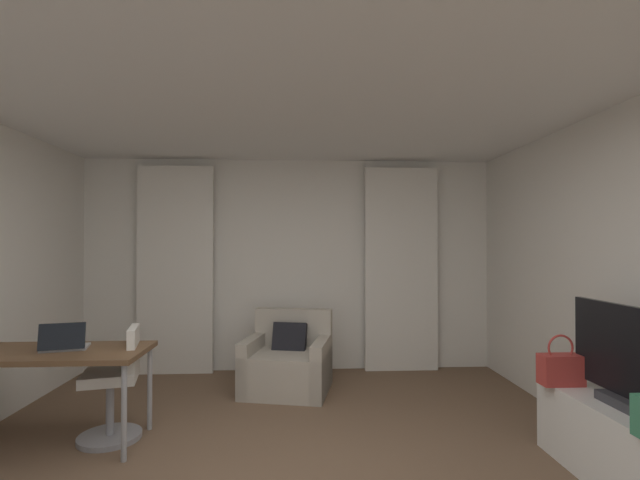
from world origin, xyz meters
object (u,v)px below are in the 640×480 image
at_px(tv_console, 629,449).
at_px(handbag_primary, 561,368).
at_px(armchair, 288,364).
at_px(desk, 56,358).
at_px(desk_chair, 116,389).
at_px(tv_flatscreen, 628,360).
at_px(laptop, 64,344).

relative_size(tv_console, handbag_primary, 3.50).
relative_size(armchair, desk, 0.75).
height_order(desk_chair, handbag_primary, handbag_primary).
bearing_deg(handbag_primary, tv_flatscreen, -71.49).
bearing_deg(tv_flatscreen, handbag_primary, 108.51).
xyz_separation_m(tv_flatscreen, handbag_primary, (-0.16, 0.46, -0.18)).
xyz_separation_m(armchair, handbag_primary, (2.03, -1.57, 0.35)).
relative_size(armchair, tv_flatscreen, 1.00).
relative_size(laptop, tv_flatscreen, 0.37).
xyz_separation_m(armchair, laptop, (-1.70, -1.20, 0.49)).
height_order(desk, laptop, laptop).
bearing_deg(tv_console, laptop, 167.91).
bearing_deg(tv_flatscreen, desk_chair, 165.39).
height_order(desk_chair, laptop, laptop).
relative_size(armchair, desk_chair, 1.14).
height_order(armchair, desk_chair, desk_chair).
distance_m(armchair, handbag_primary, 2.59).
xyz_separation_m(desk_chair, tv_console, (3.53, -0.92, -0.14)).
distance_m(armchair, tv_console, 2.99).
bearing_deg(desk, laptop, 13.47).
bearing_deg(desk, tv_console, -11.74).
height_order(desk_chair, tv_flatscreen, tv_flatscreen).
relative_size(armchair, laptop, 2.71).
bearing_deg(laptop, tv_flatscreen, -12.03).
bearing_deg(armchair, tv_flatscreen, -42.92).
bearing_deg(laptop, tv_console, -12.09).
distance_m(desk_chair, laptop, 0.53).
height_order(armchair, laptop, laptop).
xyz_separation_m(desk, handbag_primary, (3.78, -0.35, -0.03)).
xyz_separation_m(laptop, handbag_primary, (3.73, -0.36, -0.14)).
relative_size(desk_chair, handbag_primary, 2.39).
xyz_separation_m(armchair, tv_flatscreen, (2.18, -2.03, 0.53)).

